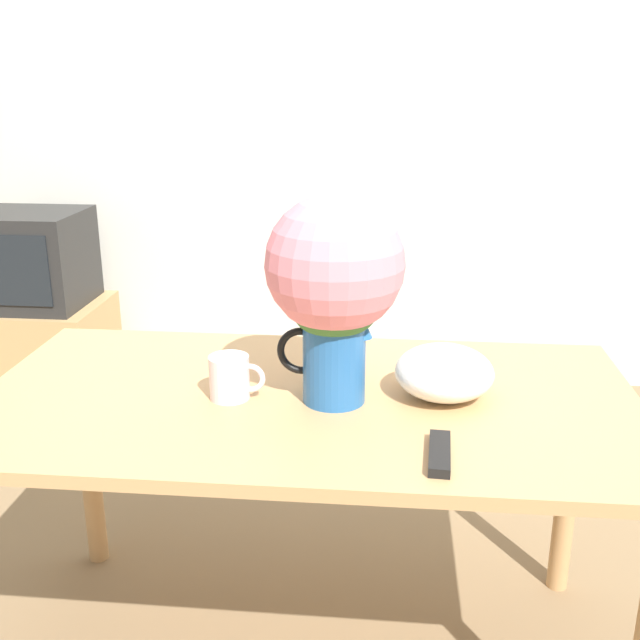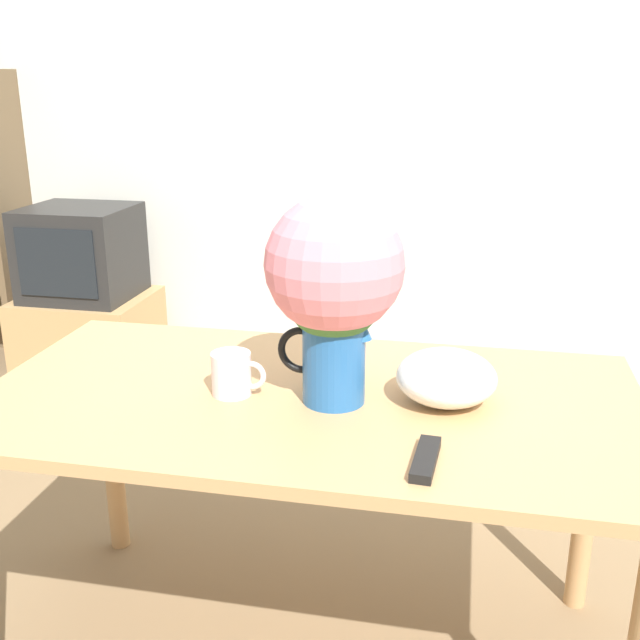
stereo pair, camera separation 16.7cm
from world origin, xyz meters
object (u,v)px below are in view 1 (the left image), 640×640
(flower_vase, at_px, (335,280))
(tv_set, at_px, (31,259))
(coffee_mug, at_px, (231,377))
(white_bowl, at_px, (444,372))

(flower_vase, distance_m, tv_set, 2.23)
(coffee_mug, height_order, tv_set, tv_set)
(tv_set, bearing_deg, flower_vase, -46.57)
(coffee_mug, relative_size, white_bowl, 0.57)
(flower_vase, height_order, tv_set, flower_vase)
(white_bowl, bearing_deg, coffee_mug, -173.58)
(white_bowl, distance_m, tv_set, 2.35)
(flower_vase, height_order, coffee_mug, flower_vase)
(flower_vase, distance_m, white_bowl, 0.34)
(flower_vase, xyz_separation_m, coffee_mug, (-0.24, -0.01, -0.24))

